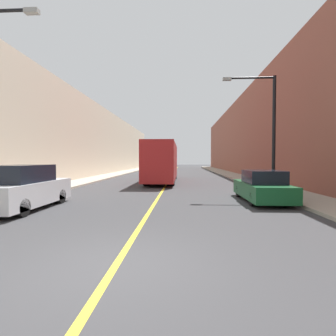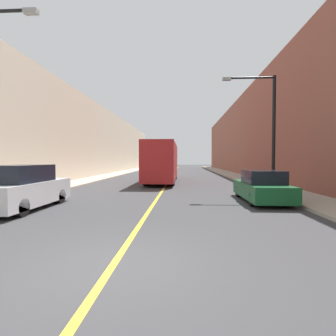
{
  "view_description": "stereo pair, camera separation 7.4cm",
  "coord_description": "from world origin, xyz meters",
  "px_view_note": "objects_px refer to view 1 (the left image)",
  "views": [
    {
      "loc": [
        1.31,
        -4.99,
        2.1
      ],
      "look_at": [
        0.19,
        15.62,
        1.42
      ],
      "focal_mm": 28.0,
      "sensor_mm": 36.0,
      "label": 1
    },
    {
      "loc": [
        1.39,
        -4.99,
        2.1
      ],
      "look_at": [
        0.19,
        15.62,
        1.42
      ],
      "focal_mm": 28.0,
      "sensor_mm": 36.0,
      "label": 2
    }
  ],
  "objects_px": {
    "parked_suv_left": "(24,189)",
    "car_right_near": "(262,187)",
    "street_lamp_right": "(268,124)",
    "pedestrian": "(14,180)",
    "bus": "(162,162)"
  },
  "relations": [
    {
      "from": "bus",
      "to": "street_lamp_right",
      "type": "bearing_deg",
      "value": -50.92
    },
    {
      "from": "bus",
      "to": "car_right_near",
      "type": "xyz_separation_m",
      "value": [
        5.86,
        -11.25,
        -1.2
      ]
    },
    {
      "from": "bus",
      "to": "car_right_near",
      "type": "distance_m",
      "value": 12.74
    },
    {
      "from": "bus",
      "to": "street_lamp_right",
      "type": "xyz_separation_m",
      "value": [
        6.97,
        -8.59,
        2.28
      ]
    },
    {
      "from": "street_lamp_right",
      "to": "pedestrian",
      "type": "height_order",
      "value": "street_lamp_right"
    },
    {
      "from": "parked_suv_left",
      "to": "car_right_near",
      "type": "distance_m",
      "value": 10.96
    },
    {
      "from": "car_right_near",
      "to": "pedestrian",
      "type": "xyz_separation_m",
      "value": [
        -12.83,
        -0.02,
        0.32
      ]
    },
    {
      "from": "parked_suv_left",
      "to": "street_lamp_right",
      "type": "relative_size",
      "value": 0.7
    },
    {
      "from": "parked_suv_left",
      "to": "street_lamp_right",
      "type": "distance_m",
      "value": 13.31
    },
    {
      "from": "street_lamp_right",
      "to": "bus",
      "type": "bearing_deg",
      "value": 129.08
    },
    {
      "from": "parked_suv_left",
      "to": "car_right_near",
      "type": "height_order",
      "value": "parked_suv_left"
    },
    {
      "from": "street_lamp_right",
      "to": "pedestrian",
      "type": "relative_size",
      "value": 4.07
    },
    {
      "from": "car_right_near",
      "to": "street_lamp_right",
      "type": "distance_m",
      "value": 4.52
    },
    {
      "from": "bus",
      "to": "parked_suv_left",
      "type": "xyz_separation_m",
      "value": [
        -4.77,
        -13.92,
        -1.03
      ]
    },
    {
      "from": "car_right_near",
      "to": "pedestrian",
      "type": "bearing_deg",
      "value": -179.93
    }
  ]
}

